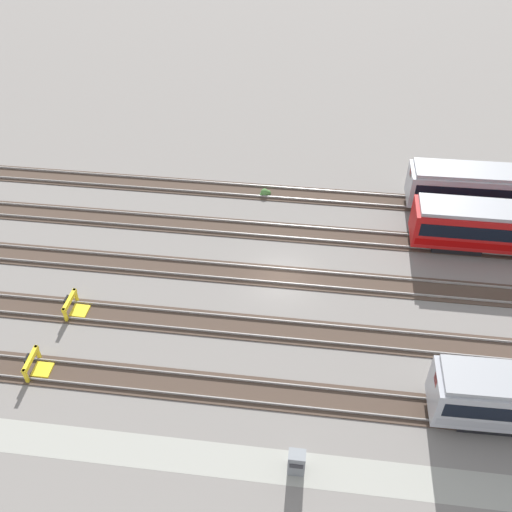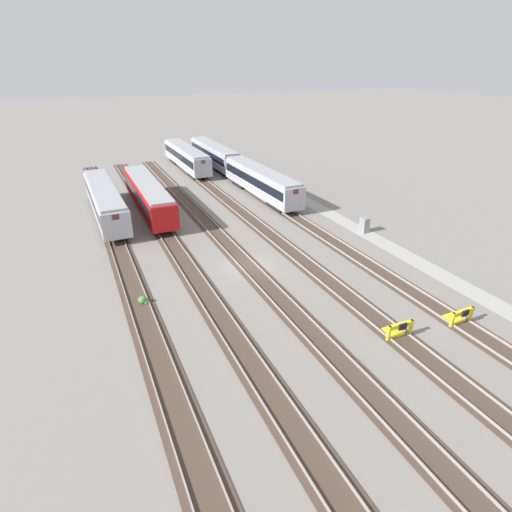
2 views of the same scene
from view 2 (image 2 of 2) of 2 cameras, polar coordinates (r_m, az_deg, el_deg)
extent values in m
plane|color=gray|center=(35.53, -1.25, -1.42)|extent=(400.00, 400.00, 0.00)
cube|color=#9E9E93|center=(42.75, 16.71, 2.36)|extent=(54.00, 2.00, 0.01)
cube|color=#47382D|center=(40.09, 11.85, 1.38)|extent=(90.00, 2.23, 0.06)
cube|color=gray|center=(39.65, 11.02, 1.34)|extent=(90.00, 0.07, 0.15)
cube|color=gray|center=(40.45, 12.69, 1.69)|extent=(90.00, 0.07, 0.15)
cube|color=#47382D|center=(37.54, 5.70, 0.08)|extent=(90.00, 2.24, 0.06)
cube|color=gray|center=(37.17, 4.75, 0.03)|extent=(90.00, 0.07, 0.15)
cube|color=gray|center=(37.84, 6.65, 0.43)|extent=(90.00, 0.07, 0.15)
cube|color=#47382D|center=(35.51, -1.25, -1.38)|extent=(90.00, 2.24, 0.06)
cube|color=gray|center=(35.22, -2.32, -1.45)|extent=(90.00, 0.07, 0.15)
cube|color=gray|center=(35.72, -0.19, -1.01)|extent=(90.00, 0.07, 0.15)
cube|color=#47382D|center=(34.09, -8.91, -2.97)|extent=(90.00, 2.23, 0.06)
cube|color=gray|center=(33.89, -10.09, -3.05)|extent=(90.00, 0.07, 0.15)
cube|color=gray|center=(34.20, -7.78, -2.58)|extent=(90.00, 0.07, 0.15)
cube|color=#47382D|center=(33.35, -17.10, -4.60)|extent=(90.00, 2.23, 0.06)
cube|color=gray|center=(33.25, -18.34, -4.68)|extent=(90.00, 0.07, 0.15)
cube|color=gray|center=(33.36, -15.92, -4.21)|extent=(90.00, 0.07, 0.15)
cube|color=#B71414|center=(49.74, -15.14, 8.39)|extent=(18.01, 2.86, 2.70)
cube|color=black|center=(49.65, -15.18, 8.74)|extent=(17.29, 2.89, 1.08)
cube|color=#A80505|center=(49.96, -15.04, 7.56)|extent=(17.65, 2.88, 0.54)
cube|color=#999BA0|center=(49.33, -15.34, 10.04)|extent=(17.47, 2.57, 0.30)
cube|color=red|center=(58.05, -16.95, 11.66)|extent=(0.08, 0.70, 0.56)
cube|color=red|center=(41.03, -12.94, 6.41)|extent=(0.08, 0.70, 0.56)
cube|color=black|center=(55.52, -16.03, 8.24)|extent=(3.61, 2.25, 0.70)
cube|color=black|center=(45.07, -13.56, 4.45)|extent=(3.61, 2.25, 0.70)
cube|color=#ADAFB7|center=(54.01, 0.67, 10.64)|extent=(18.05, 3.13, 2.70)
cube|color=black|center=(53.92, 0.67, 10.98)|extent=(17.33, 3.15, 1.08)
cube|color=#9EA0A8|center=(54.21, 0.67, 9.87)|extent=(17.69, 3.15, 0.54)
cube|color=#999BA0|center=(53.63, 0.68, 12.19)|extent=(17.50, 2.84, 0.30)
cube|color=red|center=(61.68, -3.13, 13.51)|extent=(0.09, 0.70, 0.56)
cube|color=red|center=(46.20, 5.68, 9.14)|extent=(0.09, 0.70, 0.56)
cube|color=black|center=(59.33, -1.77, 10.34)|extent=(3.64, 2.31, 0.70)
cube|color=black|center=(49.79, 3.54, 7.20)|extent=(3.64, 2.31, 0.70)
cube|color=#ADAFB7|center=(71.07, -6.01, 14.26)|extent=(18.00, 2.81, 2.70)
cube|color=black|center=(71.00, -6.03, 14.52)|extent=(17.28, 2.85, 1.08)
cube|color=#9EA0A8|center=(71.22, -5.98, 13.67)|extent=(17.64, 2.84, 0.54)
cube|color=#999BA0|center=(70.78, -6.07, 15.45)|extent=(17.46, 2.53, 0.30)
cube|color=red|center=(79.28, -8.27, 16.09)|extent=(0.08, 0.70, 0.56)
cube|color=red|center=(62.63, -3.27, 13.70)|extent=(0.08, 0.70, 0.56)
cube|color=black|center=(76.61, -7.37, 13.75)|extent=(3.60, 2.24, 0.70)
cube|color=black|center=(66.32, -4.32, 11.97)|extent=(3.60, 2.24, 0.70)
cube|color=#ADAFB7|center=(49.24, -20.76, 7.42)|extent=(18.05, 3.16, 2.70)
cube|color=black|center=(49.15, -20.82, 7.77)|extent=(17.33, 3.18, 1.08)
cube|color=#9EA0A8|center=(49.47, -20.62, 6.59)|extent=(17.69, 3.18, 0.54)
cube|color=#999BA0|center=(48.82, -21.03, 9.08)|extent=(17.51, 2.87, 0.30)
cube|color=red|center=(57.61, -22.01, 10.80)|extent=(0.09, 0.70, 0.56)
cube|color=red|center=(40.44, -19.43, 5.27)|extent=(0.09, 0.70, 0.56)
cube|color=black|center=(55.06, -21.19, 7.34)|extent=(3.64, 2.31, 0.70)
cube|color=black|center=(44.53, -19.54, 3.38)|extent=(3.64, 2.31, 0.70)
cube|color=#ADAFB7|center=(69.57, -9.92, 13.77)|extent=(18.02, 2.97, 2.70)
cube|color=black|center=(69.51, -9.94, 14.03)|extent=(17.31, 3.00, 1.08)
cube|color=#9EA0A8|center=(69.73, -9.87, 13.16)|extent=(17.67, 2.99, 0.54)
cube|color=#999BA0|center=(69.28, -10.02, 14.98)|extent=(17.48, 2.68, 0.30)
cube|color=red|center=(77.90, -11.90, 15.65)|extent=(0.09, 0.70, 0.56)
cube|color=red|center=(60.96, -7.57, 13.18)|extent=(0.09, 0.70, 0.56)
cube|color=black|center=(75.20, -11.05, 13.26)|extent=(3.62, 2.27, 0.70)
cube|color=black|center=(64.73, -8.40, 11.42)|extent=(3.62, 2.27, 0.70)
cube|color=yellow|center=(30.49, 26.23, -8.22)|extent=(0.18, 0.18, 1.15)
cube|color=yellow|center=(31.78, 28.37, -7.29)|extent=(0.18, 0.18, 1.15)
cube|color=yellow|center=(30.92, 27.48, -7.09)|extent=(0.25, 2.00, 0.30)
cube|color=yellow|center=(31.65, 26.40, -8.01)|extent=(1.10, 1.08, 0.18)
cube|color=black|center=(30.83, 27.74, -7.24)|extent=(0.12, 0.60, 0.44)
cube|color=yellow|center=(27.58, 18.43, -10.48)|extent=(0.19, 0.19, 1.15)
cube|color=yellow|center=(28.65, 21.24, -9.48)|extent=(0.19, 0.19, 1.15)
cube|color=yellow|center=(27.87, 20.00, -9.26)|extent=(0.33, 2.01, 0.30)
cube|color=yellow|center=(28.70, 19.01, -10.19)|extent=(1.15, 1.13, 0.18)
cube|color=black|center=(27.77, 20.24, -9.45)|extent=(0.15, 0.60, 0.44)
cube|color=gray|center=(43.92, 15.22, 4.32)|extent=(0.90, 0.70, 1.60)
cube|color=#333338|center=(44.06, 15.62, 4.67)|extent=(0.70, 0.04, 0.36)
sphere|color=#4C7F3D|center=(31.26, -15.84, -6.07)|extent=(0.64, 0.64, 0.64)
sphere|color=#4C7F3D|center=(31.56, -16.13, -5.99)|extent=(0.44, 0.44, 0.44)
sphere|color=#4C7F3D|center=(31.17, -15.41, -6.42)|extent=(0.36, 0.36, 0.36)
camera|label=1|loc=(54.41, 36.21, 35.87)|focal=42.00mm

